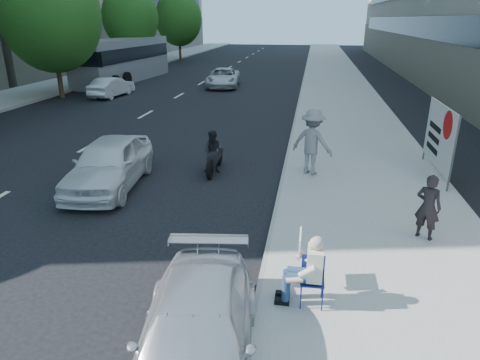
% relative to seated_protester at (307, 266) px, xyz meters
% --- Properties ---
extents(ground, '(160.00, 160.00, 0.00)m').
position_rel_seated_protester_xyz_m(ground, '(-2.29, 1.05, -0.87)').
color(ground, black).
rests_on(ground, ground).
extents(near_sidewalk, '(5.00, 120.00, 0.15)m').
position_rel_seated_protester_xyz_m(near_sidewalk, '(1.71, 21.05, -0.80)').
color(near_sidewalk, gray).
rests_on(near_sidewalk, ground).
extents(far_sidewalk, '(4.50, 120.00, 0.15)m').
position_rel_seated_protester_xyz_m(far_sidewalk, '(-19.04, 21.05, -0.80)').
color(far_sidewalk, gray).
rests_on(far_sidewalk, ground).
extents(tree_far_c, '(6.00, 6.00, 8.47)m').
position_rel_seated_protester_xyz_m(tree_far_c, '(-15.99, 19.05, 4.15)').
color(tree_far_c, '#382616').
rests_on(tree_far_c, ground).
extents(tree_far_d, '(4.80, 4.80, 7.65)m').
position_rel_seated_protester_xyz_m(tree_far_d, '(-15.99, 31.05, 4.01)').
color(tree_far_d, '#382616').
rests_on(tree_far_d, ground).
extents(tree_far_e, '(5.40, 5.40, 7.89)m').
position_rel_seated_protester_xyz_m(tree_far_e, '(-15.99, 45.05, 3.91)').
color(tree_far_e, '#382616').
rests_on(tree_far_e, ground).
extents(seated_protester, '(0.83, 1.12, 1.31)m').
position_rel_seated_protester_xyz_m(seated_protester, '(0.00, 0.00, 0.00)').
color(seated_protester, navy).
rests_on(seated_protester, near_sidewalk).
extents(jogger, '(1.53, 1.24, 2.07)m').
position_rel_seated_protester_xyz_m(jogger, '(0.01, 6.73, 0.31)').
color(jogger, slate).
rests_on(jogger, near_sidewalk).
extents(pedestrian_woman, '(0.66, 0.59, 1.51)m').
position_rel_seated_protester_xyz_m(pedestrian_woman, '(2.60, 2.83, 0.03)').
color(pedestrian_woman, black).
rests_on(pedestrian_woman, near_sidewalk).
extents(protest_banner, '(0.08, 3.06, 2.20)m').
position_rel_seated_protester_xyz_m(protest_banner, '(3.89, 7.34, 0.53)').
color(protest_banner, '#4C4C4C').
rests_on(protest_banner, near_sidewalk).
extents(parked_sedan, '(2.24, 4.34, 1.20)m').
position_rel_seated_protester_xyz_m(parked_sedan, '(-1.49, -1.71, -0.27)').
color(parked_sedan, silver).
rests_on(parked_sedan, ground).
extents(white_sedan_near, '(2.17, 4.53, 1.49)m').
position_rel_seated_protester_xyz_m(white_sedan_near, '(-5.95, 4.96, -0.13)').
color(white_sedan_near, silver).
rests_on(white_sedan_near, ground).
extents(white_sedan_mid, '(1.70, 3.89, 1.24)m').
position_rel_seated_protester_xyz_m(white_sedan_mid, '(-13.00, 20.04, -0.25)').
color(white_sedan_mid, silver).
rests_on(white_sedan_mid, ground).
extents(white_sedan_far, '(2.74, 5.07, 1.35)m').
position_rel_seated_protester_xyz_m(white_sedan_far, '(-6.66, 25.36, -0.20)').
color(white_sedan_far, silver).
rests_on(white_sedan_far, ground).
extents(motorcycle, '(0.71, 2.04, 1.42)m').
position_rel_seated_protester_xyz_m(motorcycle, '(-3.15, 6.75, -0.24)').
color(motorcycle, black).
rests_on(motorcycle, ground).
extents(bus, '(3.42, 12.21, 3.30)m').
position_rel_seated_protester_xyz_m(bus, '(-15.29, 27.43, 0.76)').
color(bus, gray).
rests_on(bus, ground).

